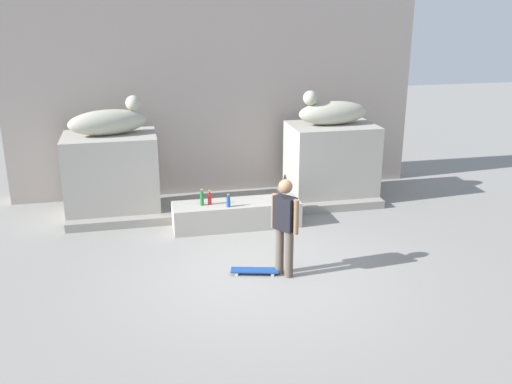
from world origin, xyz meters
The scene contains 13 objects.
ground_plane centered at (0.00, 0.00, 0.00)m, with size 40.00×40.00×0.00m, color gray.
facade_wall centered at (0.00, 4.69, 2.76)m, with size 9.43×0.60×5.52m, color #9D9189.
pedestal_left centered at (-2.43, 3.31, 0.87)m, with size 1.90×1.33×1.74m, color #A39E93.
pedestal_right centered at (2.43, 3.31, 0.87)m, with size 1.90×1.33×1.74m, color #A39E93.
statue_reclining_left centered at (-2.39, 3.32, 2.02)m, with size 1.68×0.89×0.78m.
statue_reclining_right centered at (2.39, 3.31, 2.02)m, with size 1.63×0.66×0.78m.
ledge_block centered at (0.00, 2.05, 0.26)m, with size 2.56×0.72×0.51m, color #A39E93.
skater centered at (0.38, -0.26, 0.92)m, with size 0.37×0.45×1.67m.
skateboard centered at (-0.09, -0.13, 0.06)m, with size 0.82×0.39×0.08m.
bottle_red centered at (-0.54, 2.05, 0.63)m, with size 0.07×0.07×0.29m.
bottle_green centered at (-0.69, 2.04, 0.65)m, with size 0.07×0.07×0.33m.
bottle_blue centered at (-0.20, 1.83, 0.62)m, with size 0.08×0.08×0.26m.
stair_step centered at (0.00, 2.63, 0.09)m, with size 6.75×0.50×0.17m, color gray.
Camera 1 is at (-1.93, -8.67, 4.37)m, focal length 40.42 mm.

